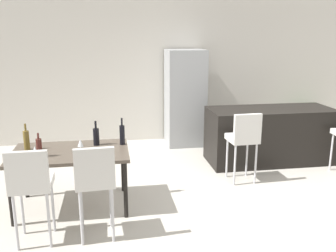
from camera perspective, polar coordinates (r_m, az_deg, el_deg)
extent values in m
plane|color=#ADA89E|center=(5.28, 12.72, -10.07)|extent=(10.00, 10.00, 0.00)
cube|color=beige|center=(7.60, 5.23, 8.98)|extent=(10.00, 0.12, 2.90)
cube|color=black|center=(6.45, 15.50, -1.39)|extent=(2.08, 0.83, 0.92)
cube|color=beige|center=(5.46, 11.45, -1.91)|extent=(0.42, 0.42, 0.08)
cube|color=beige|center=(5.25, 12.28, -0.10)|extent=(0.40, 0.08, 0.36)
cylinder|color=#B2B2B7|center=(5.65, 9.15, -4.93)|extent=(0.03, 0.03, 0.61)
cylinder|color=#B2B2B7|center=(5.76, 12.14, -4.67)|extent=(0.03, 0.03, 0.61)
cylinder|color=#B2B2B7|center=(5.37, 10.34, -6.02)|extent=(0.03, 0.03, 0.61)
cylinder|color=#B2B2B7|center=(5.49, 13.46, -5.72)|extent=(0.03, 0.03, 0.61)
cylinder|color=#B2B2B7|center=(6.40, 24.04, -3.72)|extent=(0.03, 0.03, 0.61)
cube|color=#4C4238|center=(4.66, -14.92, -4.01)|extent=(1.41, 0.89, 0.04)
cylinder|color=black|center=(5.25, -21.32, -6.74)|extent=(0.05, 0.05, 0.70)
cylinder|color=black|center=(5.12, -7.03, -6.34)|extent=(0.05, 0.05, 0.70)
cylinder|color=black|center=(4.56, -23.29, -10.17)|extent=(0.05, 0.05, 0.70)
cylinder|color=black|center=(4.41, -6.61, -9.83)|extent=(0.05, 0.05, 0.70)
cube|color=beige|center=(4.04, -20.36, -8.36)|extent=(0.41, 0.41, 0.08)
cube|color=beige|center=(3.81, -21.08, -6.27)|extent=(0.40, 0.07, 0.36)
cylinder|color=#B2B2B7|center=(4.36, -21.72, -11.80)|extent=(0.03, 0.03, 0.61)
cylinder|color=#B2B2B7|center=(4.30, -17.46, -11.76)|extent=(0.03, 0.03, 0.61)
cylinder|color=#B2B2B7|center=(4.08, -22.59, -13.74)|extent=(0.03, 0.03, 0.61)
cylinder|color=#B2B2B7|center=(4.02, -18.01, -13.75)|extent=(0.03, 0.03, 0.61)
cube|color=beige|center=(3.96, -11.26, -8.17)|extent=(0.42, 0.42, 0.08)
cube|color=beige|center=(3.73, -11.36, -6.02)|extent=(0.40, 0.08, 0.36)
cylinder|color=#B2B2B7|center=(4.25, -13.29, -11.77)|extent=(0.03, 0.03, 0.61)
cylinder|color=#B2B2B7|center=(4.25, -8.89, -11.53)|extent=(0.03, 0.03, 0.61)
cylinder|color=#B2B2B7|center=(3.97, -13.33, -13.78)|extent=(0.03, 0.03, 0.61)
cylinder|color=#B2B2B7|center=(3.97, -8.58, -13.52)|extent=(0.03, 0.03, 0.61)
cylinder|color=black|center=(4.80, -11.09, -1.66)|extent=(0.08, 0.08, 0.22)
cylinder|color=black|center=(4.75, -11.19, 0.19)|extent=(0.03, 0.03, 0.10)
cylinder|color=brown|center=(4.84, -21.12, -2.10)|extent=(0.07, 0.07, 0.24)
cylinder|color=brown|center=(4.80, -21.30, -0.20)|extent=(0.03, 0.03, 0.09)
cylinder|color=#471E19|center=(4.52, -19.38, -3.23)|extent=(0.07, 0.07, 0.22)
cylinder|color=#471E19|center=(4.48, -19.53, -1.48)|extent=(0.02, 0.02, 0.07)
cylinder|color=black|center=(4.76, -7.13, -1.40)|extent=(0.07, 0.07, 0.25)
cylinder|color=black|center=(4.72, -7.20, 0.65)|extent=(0.02, 0.02, 0.10)
cylinder|color=silver|center=(4.55, -13.37, -4.09)|extent=(0.06, 0.06, 0.00)
cylinder|color=silver|center=(4.54, -13.40, -3.58)|extent=(0.01, 0.01, 0.08)
cone|color=silver|center=(4.51, -13.46, -2.56)|extent=(0.07, 0.07, 0.09)
cylinder|color=silver|center=(4.42, -19.84, -5.11)|extent=(0.06, 0.06, 0.00)
cylinder|color=silver|center=(4.41, -19.88, -4.59)|extent=(0.01, 0.01, 0.08)
cone|color=silver|center=(4.38, -19.98, -3.54)|extent=(0.07, 0.07, 0.09)
cube|color=#939699|center=(7.14, 2.66, 4.40)|extent=(0.72, 0.68, 1.84)
cylinder|color=#38383D|center=(8.29, 21.24, -0.92)|extent=(0.24, 0.24, 0.22)
sphere|color=#2D6B33|center=(8.21, 21.44, 1.22)|extent=(0.46, 0.46, 0.46)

